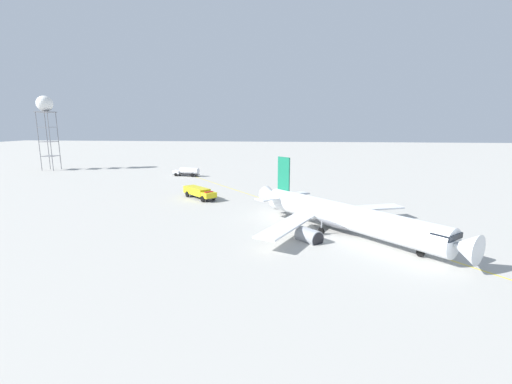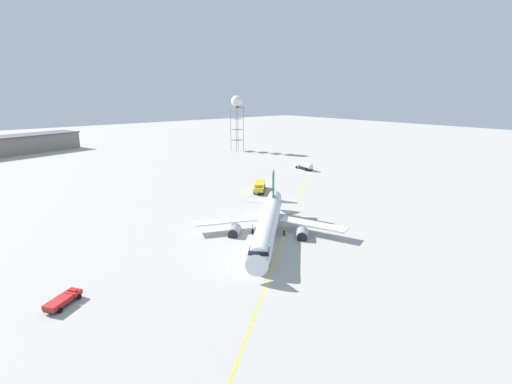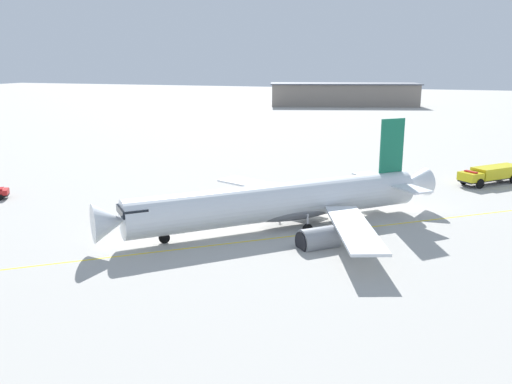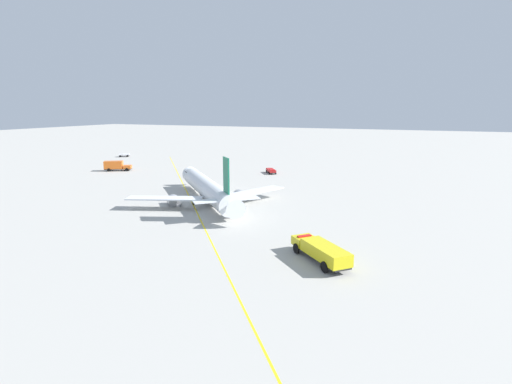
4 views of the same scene
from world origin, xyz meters
name	(u,v)px [view 4 (image 4 of 4)]	position (x,y,z in m)	size (l,w,h in m)	color
ground_plane	(212,200)	(0.00, 0.00, 0.00)	(600.00, 600.00, 0.00)	#ADAAA3
airliner_main	(208,190)	(-1.57, -0.04, 2.63)	(31.29, 29.86, 11.68)	silver
catering_truck_truck	(116,166)	(23.77, 47.42, 1.66)	(6.15, 8.30, 3.10)	#232326
ops_pickup_truck	(271,171)	(38.27, 1.03, 0.81)	(5.73, 4.76, 1.41)	#232326
fire_tender_truck	(321,250)	(-24.76, -29.87, 1.54)	(9.30, 9.52, 2.50)	#232326
pushback_tug_truck	(124,155)	(53.34, 69.89, 0.80)	(4.25, 4.64, 1.30)	#232326
taxiway_centreline	(190,198)	(-0.14, 5.37, 0.00)	(121.33, 95.68, 0.01)	yellow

